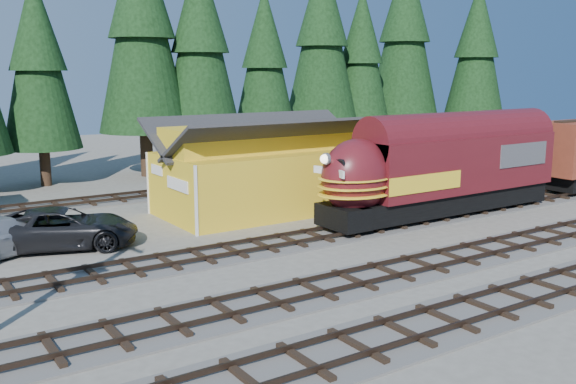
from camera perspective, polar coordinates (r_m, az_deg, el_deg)
ground at (r=28.12m, az=9.93°, el=-5.39°), size 120.00×120.00×0.00m
track_siding at (r=37.91m, az=16.77°, el=-1.42°), size 68.00×3.20×0.33m
track_spur at (r=39.23m, az=-20.09°, el=-1.22°), size 32.00×3.20×0.33m
depot at (r=35.68m, az=-1.60°, el=3.04°), size 12.80×7.00×5.30m
conifer_backdrop at (r=50.83m, az=-5.43°, el=13.19°), size 80.90×22.79×16.96m
locomotive at (r=34.72m, az=13.05°, el=1.75°), size 15.54×3.09×4.22m
pickup_truck_a at (r=29.99m, az=-19.44°, el=-3.05°), size 7.13×4.95×1.81m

